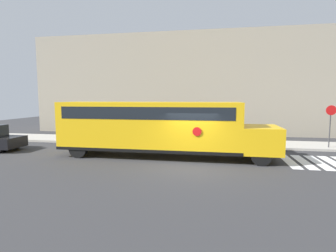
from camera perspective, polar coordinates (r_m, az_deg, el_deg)
name	(u,v)px	position (r m, az deg, el deg)	size (l,w,h in m)	color
ground_plane	(190,167)	(12.59, 4.89, -8.84)	(60.00, 60.00, 0.00)	#333335
sidewalk_strip	(199,143)	(18.91, 6.75, -3.59)	(44.00, 3.00, 0.15)	#B2ADA3
building_backdrop	(204,84)	(25.17, 7.80, 8.97)	(32.00, 4.00, 9.06)	#9E937F
crosswalk_stripes	(334,163)	(15.63, 32.36, -6.81)	(4.70, 3.20, 0.01)	white
school_bus	(157,125)	(14.46, -2.38, 0.15)	(11.77, 2.57, 3.02)	yellow
stop_sign	(330,121)	(19.19, 31.85, 0.85)	(0.61, 0.10, 2.80)	#38383A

